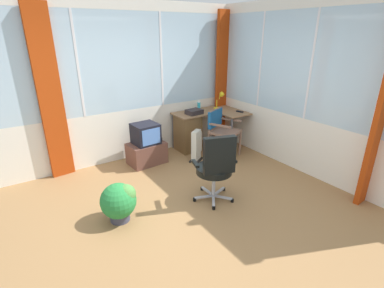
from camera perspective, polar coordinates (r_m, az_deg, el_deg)
The scene contains 16 objects.
ground at distance 4.00m, azimuth -0.33°, elevation -13.20°, with size 5.42×5.18×0.06m, color olive.
north_window_panel at distance 5.27m, azimuth -13.30°, elevation 11.33°, with size 4.42×0.07×2.75m.
east_window_panel at distance 4.97m, azimuth 22.20°, elevation 9.76°, with size 0.07×4.18×2.75m.
curtain_north_left at distance 4.92m, azimuth -26.35°, elevation 8.46°, with size 0.35×0.07×2.65m, color #AB380D.
curtain_corner at distance 6.22m, azimuth 6.10°, elevation 12.82°, with size 0.35×0.07×2.65m, color #AB380D.
curtain_east_far at distance 4.37m, azimuth 33.75°, elevation 5.64°, with size 0.35×0.07×2.65m, color #AB380D.
desk at distance 5.74m, azimuth -0.24°, elevation 2.78°, with size 1.32×0.94×0.75m.
desk_lamp at distance 5.99m, azimuth 5.87°, elevation 9.16°, with size 0.22×0.19×0.36m.
tv_remote at distance 5.82m, azimuth 9.47°, elevation 6.37°, with size 0.04×0.15×0.02m, color black.
spray_bottle at distance 5.89m, azimuth 1.37°, elevation 7.76°, with size 0.06×0.06×0.22m.
paper_tray at distance 5.60m, azimuth 0.43°, elevation 6.41°, with size 0.30×0.23×0.09m, color #2C2425.
wooden_armchair at distance 5.41m, azimuth 5.55°, elevation 3.60°, with size 0.63×0.64×0.90m.
office_chair at distance 3.89m, azimuth 4.84°, elevation -4.19°, with size 0.63×0.59×1.01m.
tv_on_stand at distance 5.21m, azimuth -9.03°, elevation -0.41°, with size 0.67×0.49×0.75m.
space_heater at distance 5.27m, azimuth 0.94°, elevation -0.25°, with size 0.33×0.29×0.59m.
potted_plant at distance 3.75m, azimuth -14.20°, elevation -10.90°, with size 0.45×0.45×0.51m.
Camera 1 is at (-1.79, -2.76, 2.25)m, focal length 26.86 mm.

